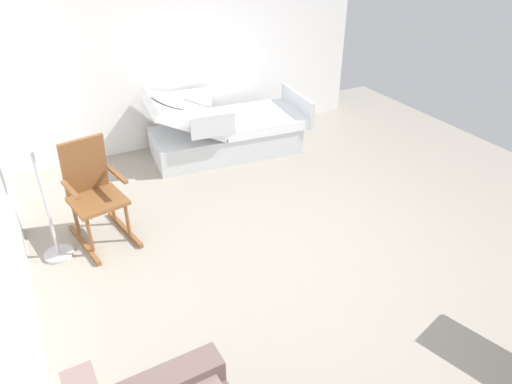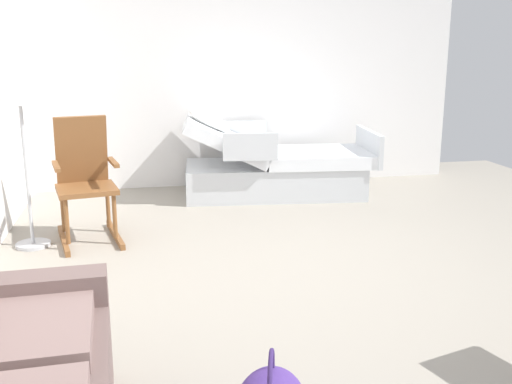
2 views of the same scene
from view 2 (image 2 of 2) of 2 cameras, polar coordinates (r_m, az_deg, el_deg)
name	(u,v)px [view 2 (image 2 of 2)]	position (r m, az deg, el deg)	size (l,w,h in m)	color
ground_plane	(319,270)	(4.51, 6.01, -7.45)	(7.38, 7.38, 0.00)	gray
side_wall	(245,70)	(7.12, -1.06, 11.60)	(0.10, 5.10, 2.70)	white
hospital_bed	(274,168)	(6.63, 1.75, 2.29)	(1.17, 2.17, 1.01)	silver
rocking_chair	(85,181)	(5.28, -16.01, 1.00)	(0.83, 0.61, 1.05)	brown
floor_lamp	(19,98)	(5.09, -21.65, 8.37)	(0.34, 0.34, 1.48)	#B2B5BA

